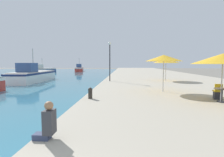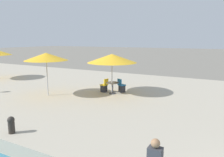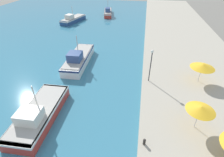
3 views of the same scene
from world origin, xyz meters
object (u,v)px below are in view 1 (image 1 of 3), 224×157
Objects in this scene: fishing_boat_mid at (33,75)px; cafe_chair_right at (217,94)px; fishing_boat_distant at (79,69)px; lamppost at (110,54)px; mooring_bollard at (90,93)px; cafe_umbrella_white at (164,58)px; cafe_umbrella_striped at (166,61)px; fishing_boat_far at (42,70)px; cafe_table at (222,92)px; person_at_quay at (48,123)px; cafe_umbrella_pink at (223,59)px.

fishing_boat_mid reaches higher than cafe_chair_right.
fishing_boat_distant is 2.23× the size of lamppost.
cafe_chair_right is 7.28m from mooring_bollard.
cafe_umbrella_white reaches higher than mooring_bollard.
fishing_boat_distant is 50.60m from cafe_chair_right.
cafe_umbrella_striped is at bearing 101.79° from cafe_chair_right.
fishing_boat_far is 37.92m from cafe_umbrella_striped.
fishing_boat_distant is 3.81× the size of cafe_umbrella_white.
cafe_table is at bearing -41.50° from fishing_boat_mid.
mooring_bollard is (0.09, 5.53, -0.12)m from person_at_quay.
fishing_boat_far reaches higher than cafe_table.
cafe_umbrella_striped is at bearing 90.71° from cafe_table.
fishing_boat_mid is at bearing 144.48° from cafe_umbrella_white.
fishing_boat_far is at bearing 128.07° from lamppost.
fishing_boat_mid is 3.20× the size of cafe_umbrella_pink.
cafe_table is at bearing -43.83° from cafe_umbrella_pink.
cafe_umbrella_pink is 4.05m from cafe_umbrella_white.
fishing_boat_distant reaches higher than cafe_umbrella_white.
person_at_quay is (12.51, -52.29, 0.17)m from fishing_boat_distant.
cafe_umbrella_white is at bearing 124.71° from cafe_table.
cafe_umbrella_striped is at bearing 67.20° from person_at_quay.
fishing_boat_far is 42.53m from mooring_bollard.
cafe_umbrella_striped is 3.84× the size of cafe_table.
lamppost reaches higher than cafe_umbrella_striped.
mooring_bollard is at bearing 89.03° from person_at_quay.
fishing_boat_mid is 32.61m from fishing_boat_distant.
person_at_quay is at bearing -49.52° from fishing_boat_far.
fishing_boat_mid is 3.76× the size of cafe_umbrella_white.
cafe_umbrella_pink reaches higher than mooring_bollard.
cafe_umbrella_pink is (19.72, -47.21, 2.00)m from fishing_boat_distant.
cafe_umbrella_striped is 13.49m from mooring_bollard.
fishing_boat_distant reaches higher than person_at_quay.
cafe_umbrella_pink is 12.71m from lamppost.
fishing_boat_distant reaches higher than mooring_bollard.
cafe_table is at bearing -89.29° from cafe_umbrella_striped.
cafe_umbrella_striped is at bearing 75.57° from cafe_umbrella_white.
fishing_boat_mid is 2.20× the size of lamppost.
fishing_boat_far reaches higher than mooring_bollard.
fishing_boat_far is 2.05× the size of lamppost.
cafe_table is 12.99m from lamppost.
fishing_boat_far is at bearing 115.77° from person_at_quay.
mooring_bollard is 10.64m from lamppost.
lamppost reaches higher than fishing_boat_distant.
mooring_bollard is (11.02, -14.19, -0.02)m from fishing_boat_mid.
fishing_boat_distant reaches higher than cafe_umbrella_pink.
fishing_boat_far is 10.29× the size of cafe_chair_right.
fishing_boat_far is at bearing 126.50° from cafe_table.
mooring_bollard is at bearing -149.18° from cafe_umbrella_white.
cafe_umbrella_striped reaches higher than cafe_chair_right.
cafe_table is at bearing -3.87° from mooring_bollard.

